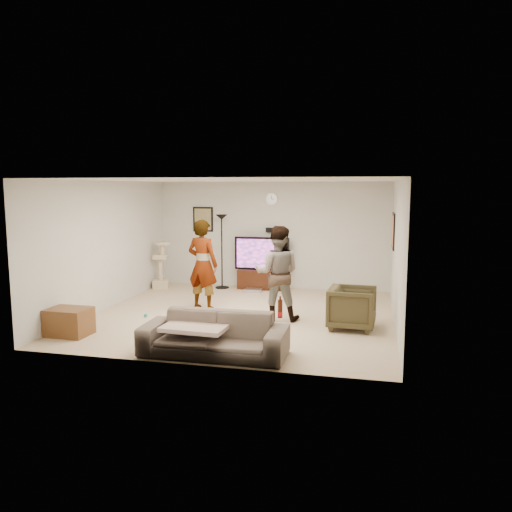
% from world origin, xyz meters
% --- Properties ---
extents(floor, '(5.50, 5.50, 0.02)m').
position_xyz_m(floor, '(0.00, 0.00, -0.01)').
color(floor, '#C7AD8A').
rests_on(floor, ground).
extents(ceiling, '(5.50, 5.50, 0.02)m').
position_xyz_m(ceiling, '(0.00, 0.00, 2.51)').
color(ceiling, silver).
rests_on(ceiling, wall_back).
extents(wall_back, '(5.50, 0.04, 2.50)m').
position_xyz_m(wall_back, '(0.00, 2.75, 1.25)').
color(wall_back, beige).
rests_on(wall_back, floor).
extents(wall_front, '(5.50, 0.04, 2.50)m').
position_xyz_m(wall_front, '(0.00, -2.75, 1.25)').
color(wall_front, beige).
rests_on(wall_front, floor).
extents(wall_left, '(0.04, 5.50, 2.50)m').
position_xyz_m(wall_left, '(-2.75, 0.00, 1.25)').
color(wall_left, beige).
rests_on(wall_left, floor).
extents(wall_right, '(0.04, 5.50, 2.50)m').
position_xyz_m(wall_right, '(2.75, 0.00, 1.25)').
color(wall_right, beige).
rests_on(wall_right, floor).
extents(wall_clock, '(0.26, 0.04, 0.26)m').
position_xyz_m(wall_clock, '(0.00, 2.72, 2.10)').
color(wall_clock, white).
rests_on(wall_clock, wall_back).
extents(wall_speaker, '(0.25, 0.10, 0.10)m').
position_xyz_m(wall_speaker, '(0.00, 2.69, 1.38)').
color(wall_speaker, black).
rests_on(wall_speaker, wall_back).
extents(picture_back, '(0.42, 0.03, 0.52)m').
position_xyz_m(picture_back, '(-1.70, 2.73, 1.60)').
color(picture_back, olive).
rests_on(picture_back, wall_back).
extents(picture_right, '(0.03, 0.78, 0.62)m').
position_xyz_m(picture_right, '(2.73, 1.60, 1.50)').
color(picture_right, '#D67A4B').
rests_on(picture_right, wall_right).
extents(tv_stand, '(1.09, 0.45, 0.46)m').
position_xyz_m(tv_stand, '(-0.18, 2.50, 0.23)').
color(tv_stand, black).
rests_on(tv_stand, floor).
extents(console_box, '(0.40, 0.30, 0.07)m').
position_xyz_m(console_box, '(-0.30, 2.11, 0.04)').
color(console_box, silver).
rests_on(console_box, floor).
extents(tv, '(1.29, 0.08, 0.76)m').
position_xyz_m(tv, '(-0.18, 2.50, 0.84)').
color(tv, black).
rests_on(tv, tv_stand).
extents(tv_screen, '(1.19, 0.01, 0.67)m').
position_xyz_m(tv_screen, '(-0.18, 2.46, 0.84)').
color(tv_screen, '#D84EAB').
rests_on(tv_screen, tv).
extents(floor_lamp, '(0.32, 0.32, 1.73)m').
position_xyz_m(floor_lamp, '(-1.12, 2.37, 0.87)').
color(floor_lamp, black).
rests_on(floor_lamp, floor).
extents(cat_tree, '(0.45, 0.45, 1.11)m').
position_xyz_m(cat_tree, '(-2.53, 2.02, 0.56)').
color(cat_tree, '#C7B895').
rests_on(cat_tree, floor).
extents(person_left, '(0.73, 0.56, 1.76)m').
position_xyz_m(person_left, '(-0.87, 0.27, 0.88)').
color(person_left, '#A4A4A5').
rests_on(person_left, floor).
extents(person_right, '(0.88, 0.72, 1.70)m').
position_xyz_m(person_right, '(0.69, -0.16, 0.85)').
color(person_right, '#395186').
rests_on(person_right, floor).
extents(sofa, '(2.07, 0.82, 0.60)m').
position_xyz_m(sofa, '(0.19, -2.30, 0.30)').
color(sofa, brown).
rests_on(sofa, floor).
extents(throw_blanket, '(0.94, 0.75, 0.06)m').
position_xyz_m(throw_blanket, '(-0.07, -2.30, 0.41)').
color(throw_blanket, beige).
rests_on(throw_blanket, sofa).
extents(beer_bottle, '(0.06, 0.06, 0.25)m').
position_xyz_m(beer_bottle, '(1.14, -2.30, 0.73)').
color(beer_bottle, '#3B1104').
rests_on(beer_bottle, sofa).
extents(armchair, '(0.83, 0.81, 0.71)m').
position_xyz_m(armchair, '(2.03, -0.46, 0.36)').
color(armchair, '#3A341E').
rests_on(armchair, floor).
extents(side_table, '(0.68, 0.52, 0.44)m').
position_xyz_m(side_table, '(-2.40, -1.89, 0.22)').
color(side_table, '#543218').
rests_on(side_table, floor).
extents(toy_ball, '(0.07, 0.07, 0.07)m').
position_xyz_m(toy_ball, '(-1.70, -0.55, 0.03)').
color(toy_ball, teal).
rests_on(toy_ball, floor).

